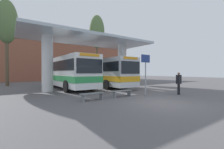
# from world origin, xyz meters

# --- Properties ---
(ground_plane) EXTENTS (100.00, 100.00, 0.00)m
(ground_plane) POSITION_xyz_m (0.00, 0.00, 0.00)
(ground_plane) COLOR #565456
(townhouse_backdrop) EXTENTS (40.00, 0.58, 10.40)m
(townhouse_backdrop) POSITION_xyz_m (0.00, 27.35, 6.05)
(townhouse_backdrop) COLOR brown
(townhouse_backdrop) RESTS_ON ground_plane
(station_canopy) EXTENTS (13.79, 6.05, 5.45)m
(station_canopy) POSITION_xyz_m (0.00, 9.35, 4.40)
(station_canopy) COLOR silver
(station_canopy) RESTS_ON ground_plane
(transit_bus_left_bay) EXTENTS (3.05, 10.69, 3.37)m
(transit_bus_left_bay) POSITION_xyz_m (-1.99, 10.95, 1.88)
(transit_bus_left_bay) COLOR white
(transit_bus_left_bay) RESTS_ON ground_plane
(transit_bus_center_bay) EXTENTS (2.81, 12.50, 3.27)m
(transit_bus_center_bay) POSITION_xyz_m (2.22, 11.32, 1.83)
(transit_bus_center_bay) COLOR silver
(transit_bus_center_bay) RESTS_ON ground_plane
(waiting_bench_near_pillar) EXTENTS (1.74, 0.44, 0.46)m
(waiting_bench_near_pillar) POSITION_xyz_m (-0.50, 3.11, 0.34)
(waiting_bench_near_pillar) COLOR slate
(waiting_bench_near_pillar) RESTS_ON ground_plane
(waiting_bench_mid_platform) EXTENTS (1.63, 0.44, 0.46)m
(waiting_bench_mid_platform) POSITION_xyz_m (-2.93, 3.11, 0.34)
(waiting_bench_mid_platform) COLOR slate
(waiting_bench_mid_platform) RESTS_ON ground_plane
(info_sign_platform) EXTENTS (0.90, 0.09, 3.16)m
(info_sign_platform) POSITION_xyz_m (1.43, 2.60, 2.24)
(info_sign_platform) COLOR gray
(info_sign_platform) RESTS_ON ground_plane
(pedestrian_waiting) EXTENTS (0.66, 0.31, 1.78)m
(pedestrian_waiting) POSITION_xyz_m (3.92, 1.35, 1.09)
(pedestrian_waiting) COLOR black
(pedestrian_waiting) RESTS_ON ground_plane
(poplar_tree_behind_left) EXTENTS (2.57, 2.57, 11.13)m
(poplar_tree_behind_left) POSITION_xyz_m (-7.55, 18.04, 8.17)
(poplar_tree_behind_left) COLOR brown
(poplar_tree_behind_left) RESTS_ON ground_plane
(poplar_tree_behind_right) EXTENTS (2.71, 2.71, 12.06)m
(poplar_tree_behind_right) POSITION_xyz_m (5.77, 18.33, 9.01)
(poplar_tree_behind_right) COLOR brown
(poplar_tree_behind_right) RESTS_ON ground_plane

